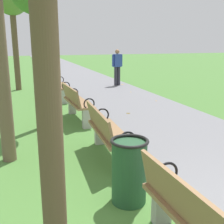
{
  "coord_description": "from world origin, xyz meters",
  "views": [
    {
      "loc": [
        -1.89,
        -1.67,
        2.01
      ],
      "look_at": [
        -0.05,
        3.84,
        0.55
      ],
      "focal_mm": 45.51,
      "sensor_mm": 36.0,
      "label": 1
    }
  ],
  "objects_px": {
    "park_bench_2": "(107,132)",
    "park_bench_3": "(76,102)",
    "pedestrian_walking": "(117,65)",
    "trash_bin": "(129,171)",
    "park_bench_4": "(60,86)"
  },
  "relations": [
    {
      "from": "pedestrian_walking",
      "to": "trash_bin",
      "type": "xyz_separation_m",
      "value": [
        -3.09,
        -9.16,
        -0.5
      ]
    },
    {
      "from": "trash_bin",
      "to": "park_bench_4",
      "type": "bearing_deg",
      "value": 88.77
    },
    {
      "from": "park_bench_2",
      "to": "trash_bin",
      "type": "height_order",
      "value": "park_bench_2"
    },
    {
      "from": "park_bench_2",
      "to": "park_bench_3",
      "type": "relative_size",
      "value": 1.0
    },
    {
      "from": "park_bench_4",
      "to": "trash_bin",
      "type": "bearing_deg",
      "value": -91.23
    },
    {
      "from": "park_bench_2",
      "to": "trash_bin",
      "type": "xyz_separation_m",
      "value": [
        -0.15,
        -1.4,
        -0.06
      ]
    },
    {
      "from": "park_bench_3",
      "to": "trash_bin",
      "type": "relative_size",
      "value": 1.93
    },
    {
      "from": "park_bench_3",
      "to": "trash_bin",
      "type": "bearing_deg",
      "value": -92.12
    },
    {
      "from": "park_bench_2",
      "to": "pedestrian_walking",
      "type": "relative_size",
      "value": 1.0
    },
    {
      "from": "park_bench_2",
      "to": "park_bench_3",
      "type": "distance_m",
      "value": 2.58
    },
    {
      "from": "park_bench_2",
      "to": "trash_bin",
      "type": "distance_m",
      "value": 1.41
    },
    {
      "from": "park_bench_4",
      "to": "trash_bin",
      "type": "height_order",
      "value": "park_bench_4"
    },
    {
      "from": "park_bench_3",
      "to": "pedestrian_walking",
      "type": "xyz_separation_m",
      "value": [
        2.95,
        5.18,
        0.44
      ]
    },
    {
      "from": "park_bench_4",
      "to": "pedestrian_walking",
      "type": "bearing_deg",
      "value": 37.92
    },
    {
      "from": "park_bench_2",
      "to": "park_bench_3",
      "type": "xyz_separation_m",
      "value": [
        -0.0,
        2.58,
        0.0
      ]
    }
  ]
}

